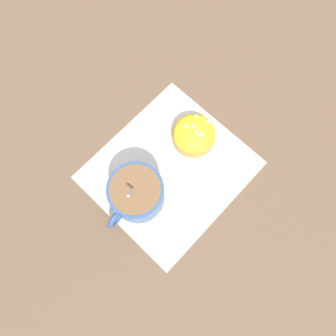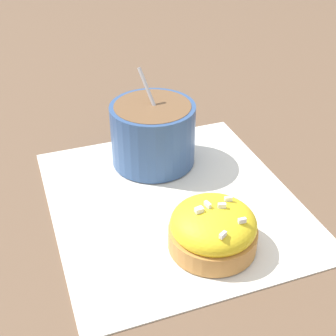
# 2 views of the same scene
# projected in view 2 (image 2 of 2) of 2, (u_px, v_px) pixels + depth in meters

# --- Properties ---
(ground_plane) EXTENTS (3.00, 3.00, 0.00)m
(ground_plane) POSITION_uv_depth(u_px,v_px,m) (173.00, 201.00, 0.49)
(ground_plane) COLOR brown
(paper_napkin) EXTENTS (0.29, 0.26, 0.00)m
(paper_napkin) POSITION_uv_depth(u_px,v_px,m) (173.00, 200.00, 0.49)
(paper_napkin) COLOR white
(paper_napkin) RESTS_ON ground_plane
(coffee_cup) EXTENTS (0.12, 0.10, 0.11)m
(coffee_cup) POSITION_uv_depth(u_px,v_px,m) (155.00, 130.00, 0.53)
(coffee_cup) COLOR #335184
(coffee_cup) RESTS_ON paper_napkin
(frosted_pastry) EXTENTS (0.08, 0.08, 0.05)m
(frosted_pastry) POSITION_uv_depth(u_px,v_px,m) (213.00, 229.00, 0.42)
(frosted_pastry) COLOR #C18442
(frosted_pastry) RESTS_ON paper_napkin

